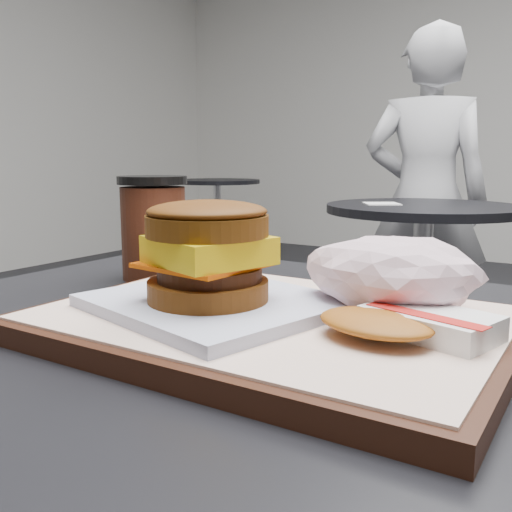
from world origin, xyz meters
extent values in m
cube|color=black|center=(0.00, 0.00, 0.75)|extent=(0.80, 0.60, 0.04)
cube|color=black|center=(0.00, -0.01, 0.78)|extent=(0.38, 0.28, 0.02)
cube|color=silver|center=(0.00, -0.01, 0.79)|extent=(0.36, 0.26, 0.00)
cube|color=white|center=(-0.05, -0.03, 0.80)|extent=(0.23, 0.21, 0.01)
cylinder|color=#60330D|center=(-0.05, -0.04, 0.81)|extent=(0.12, 0.12, 0.02)
cylinder|color=black|center=(-0.05, -0.04, 0.82)|extent=(0.10, 0.10, 0.01)
cube|color=#DB5307|center=(-0.05, -0.04, 0.83)|extent=(0.10, 0.10, 0.00)
cube|color=yellow|center=(-0.05, -0.04, 0.84)|extent=(0.10, 0.10, 0.02)
cylinder|color=#643A0E|center=(-0.05, -0.04, 0.86)|extent=(0.12, 0.12, 0.02)
ellipsoid|color=#65360E|center=(-0.05, -0.04, 0.87)|extent=(0.12, 0.12, 0.02)
cube|color=white|center=(0.12, 0.00, 0.80)|extent=(0.10, 0.08, 0.02)
cube|color=red|center=(0.12, -0.02, 0.81)|extent=(0.09, 0.04, 0.00)
ellipsoid|color=#AE641B|center=(0.09, -0.03, 0.80)|extent=(0.10, 0.08, 0.01)
cylinder|color=#3F1A0F|center=(-0.24, 0.11, 0.83)|extent=(0.08, 0.08, 0.11)
cylinder|color=black|center=(-0.24, 0.11, 0.89)|extent=(0.08, 0.08, 0.01)
cylinder|color=black|center=(-0.35, 1.65, 0.01)|extent=(0.44, 0.44, 0.02)
cylinder|color=#A5A5AA|center=(-0.35, 1.65, 0.37)|extent=(0.07, 0.07, 0.70)
cylinder|color=black|center=(-0.35, 1.65, 0.73)|extent=(0.70, 0.70, 0.03)
cube|color=white|center=(-0.49, 1.59, 0.75)|extent=(0.17, 0.17, 0.00)
imported|color=#BABABE|center=(-0.48, 2.11, 0.73)|extent=(0.60, 0.46, 1.46)
cylinder|color=black|center=(-2.40, 3.20, 0.01)|extent=(0.40, 0.40, 0.02)
cylinder|color=#A5A5AA|center=(-2.40, 3.20, 0.37)|extent=(0.06, 0.06, 0.70)
cylinder|color=black|center=(-2.40, 3.20, 0.73)|extent=(0.66, 0.66, 0.03)
camera|label=1|loc=(0.23, -0.41, 0.92)|focal=40.00mm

